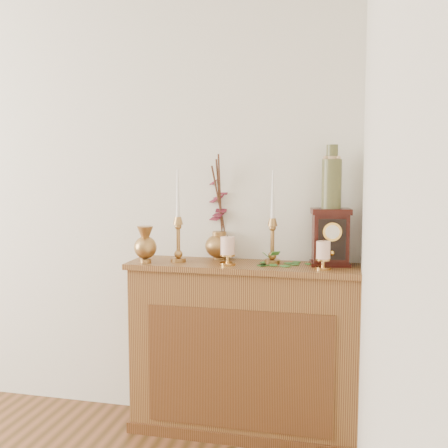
% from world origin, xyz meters
% --- Properties ---
extents(console_shelf, '(1.24, 0.34, 0.93)m').
position_xyz_m(console_shelf, '(1.40, 2.10, 0.44)').
color(console_shelf, brown).
rests_on(console_shelf, ground).
extents(candlestick_left, '(0.08, 0.08, 0.50)m').
position_xyz_m(candlestick_left, '(1.04, 2.07, 1.09)').
color(candlestick_left, '#A57B42').
rests_on(candlestick_left, console_shelf).
extents(candlestick_center, '(0.08, 0.08, 0.49)m').
position_xyz_m(candlestick_center, '(1.54, 2.14, 1.09)').
color(candlestick_center, '#A57B42').
rests_on(candlestick_center, console_shelf).
extents(bud_vase, '(0.12, 0.12, 0.20)m').
position_xyz_m(bud_vase, '(0.88, 2.00, 1.03)').
color(bud_vase, '#A57B42').
rests_on(bud_vase, console_shelf).
extents(ginger_jar, '(0.23, 0.25, 0.58)m').
position_xyz_m(ginger_jar, '(1.23, 2.25, 1.19)').
color(ginger_jar, '#A57B42').
rests_on(ginger_jar, console_shelf).
extents(pillar_candle_left, '(0.08, 0.08, 0.16)m').
position_xyz_m(pillar_candle_left, '(1.33, 2.03, 1.01)').
color(pillar_candle_left, '#C69045').
rests_on(pillar_candle_left, console_shelf).
extents(pillar_candle_right, '(0.08, 0.08, 0.15)m').
position_xyz_m(pillar_candle_right, '(1.81, 2.03, 1.01)').
color(pillar_candle_right, '#C69045').
rests_on(pillar_candle_right, console_shelf).
extents(ivy_garland, '(0.41, 0.19, 0.08)m').
position_xyz_m(ivy_garland, '(1.70, 2.11, 0.94)').
color(ivy_garland, '#35752C').
rests_on(ivy_garland, console_shelf).
extents(mantel_clock, '(0.22, 0.17, 0.30)m').
position_xyz_m(mantel_clock, '(1.84, 2.15, 1.08)').
color(mantel_clock, '#350E0A').
rests_on(mantel_clock, console_shelf).
extents(ceramic_vase, '(0.10, 0.10, 0.32)m').
position_xyz_m(ceramic_vase, '(1.84, 2.15, 1.37)').
color(ceramic_vase, '#183023').
rests_on(ceramic_vase, mantel_clock).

